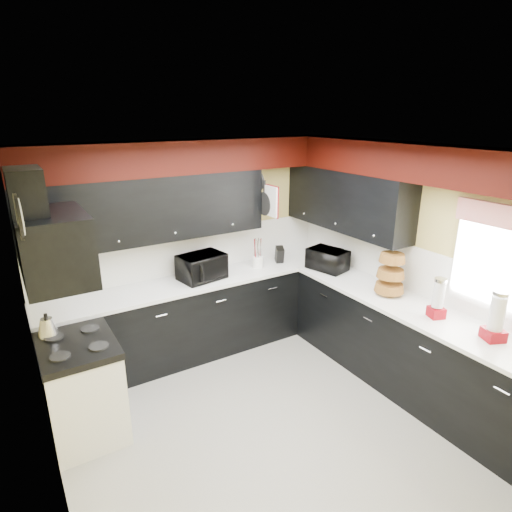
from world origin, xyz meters
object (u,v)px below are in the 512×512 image
(knife_block, at_px, (280,255))
(microwave, at_px, (328,260))
(toaster_oven, at_px, (202,267))
(kettle, at_px, (47,327))
(utensil_crock, at_px, (258,262))

(knife_block, bearing_deg, microwave, -32.82)
(toaster_oven, bearing_deg, kettle, -174.11)
(toaster_oven, distance_m, knife_block, 1.08)
(toaster_oven, distance_m, microwave, 1.53)
(toaster_oven, height_order, knife_block, toaster_oven)
(microwave, bearing_deg, kettle, 74.98)
(knife_block, xyz_separation_m, kettle, (-2.78, -0.47, -0.04))
(toaster_oven, bearing_deg, knife_block, -9.38)
(kettle, bearing_deg, knife_block, 9.68)
(toaster_oven, relative_size, kettle, 2.84)
(microwave, height_order, utensil_crock, microwave)
(toaster_oven, height_order, microwave, toaster_oven)
(microwave, bearing_deg, toaster_oven, 56.16)
(kettle, bearing_deg, utensil_crock, 10.98)
(microwave, relative_size, kettle, 2.59)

